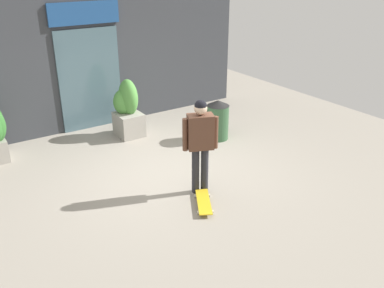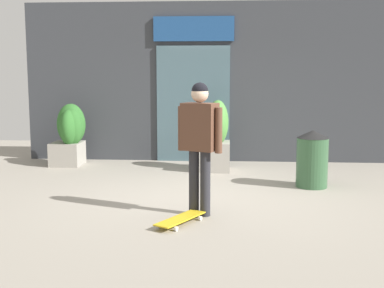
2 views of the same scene
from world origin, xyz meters
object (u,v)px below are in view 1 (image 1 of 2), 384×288
skateboard (204,202)px  planter_box_right (127,108)px  trash_bin (218,120)px  skateboarder (200,137)px

skateboard → planter_box_right: 3.55m
skateboard → trash_bin: (1.90, 2.14, 0.39)m
planter_box_right → skateboarder: bearing=-92.2°
skateboard → planter_box_right: (0.33, 3.49, 0.57)m
planter_box_right → trash_bin: 2.08m
planter_box_right → trash_bin: planter_box_right is taller
planter_box_right → trash_bin: (1.57, -1.35, -0.18)m
skateboarder → trash_bin: skateboarder is taller
planter_box_right → trash_bin: bearing=-40.7°
skateboarder → trash_bin: size_ratio=1.85×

